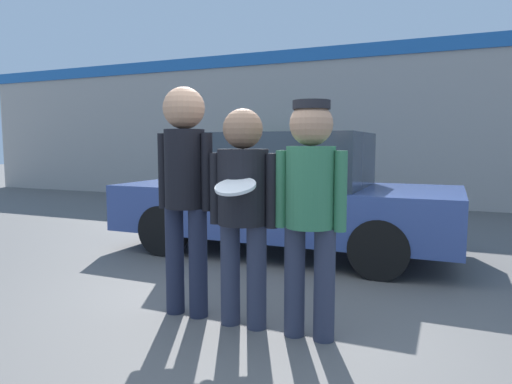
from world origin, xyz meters
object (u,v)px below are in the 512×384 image
object	(u,v)px
person_left	(185,180)
shrub	(260,171)
person_middle_with_frisbee	(243,198)
parked_car_near	(282,194)
person_right	(310,198)

from	to	relation	value
person_left	shrub	world-z (taller)	person_left
person_left	person_middle_with_frisbee	xyz separation A→B (m)	(0.52, -0.03, -0.12)
person_left	parked_car_near	world-z (taller)	person_left
person_left	person_right	size ratio (longest dim) A/B	1.09
person_middle_with_frisbee	shrub	size ratio (longest dim) A/B	1.04
person_middle_with_frisbee	shrub	xyz separation A→B (m)	(-2.59, 6.52, -0.19)
person_left	shrub	distance (m)	6.82
person_right	shrub	xyz separation A→B (m)	(-3.11, 6.53, -0.22)
person_left	parked_car_near	bearing A→B (deg)	91.17
person_left	parked_car_near	distance (m)	2.46
person_right	person_left	bearing A→B (deg)	177.65
parked_car_near	shrub	distance (m)	4.53
shrub	parked_car_near	bearing A→B (deg)	-63.60
person_left	shrub	size ratio (longest dim) A/B	1.16
person_left	person_right	world-z (taller)	person_left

